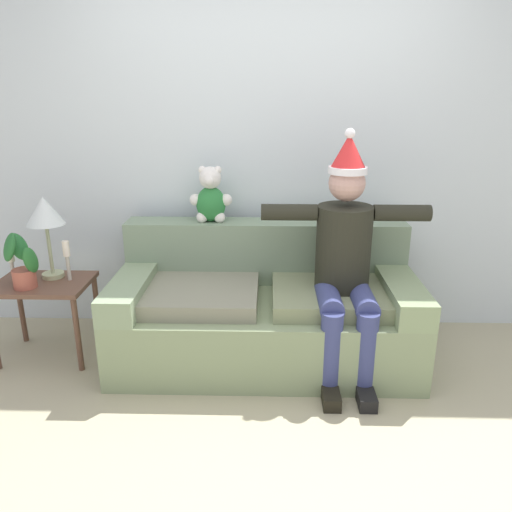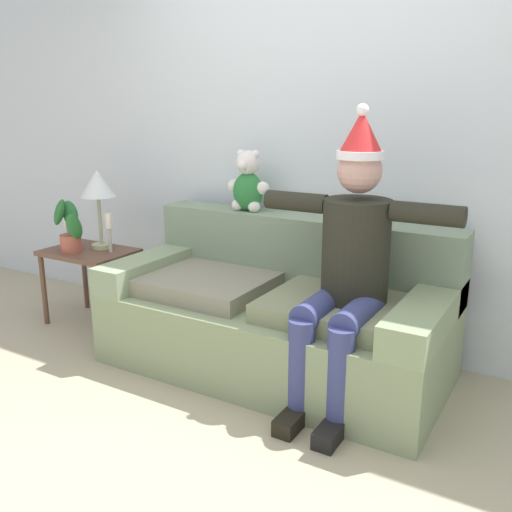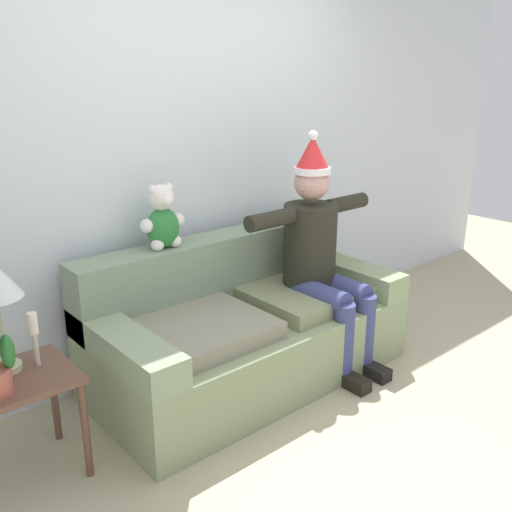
% 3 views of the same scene
% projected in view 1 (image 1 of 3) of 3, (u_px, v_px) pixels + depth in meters
% --- Properties ---
extents(ground_plane, '(10.00, 10.00, 0.00)m').
position_uv_depth(ground_plane, '(263.00, 455.00, 2.43)').
color(ground_plane, tan).
extents(back_wall, '(7.00, 0.10, 2.70)m').
position_uv_depth(back_wall, '(267.00, 143.00, 3.47)').
color(back_wall, silver).
rests_on(back_wall, ground_plane).
extents(couch, '(1.93, 0.93, 0.85)m').
position_uv_depth(couch, '(265.00, 308.00, 3.29)').
color(couch, gray).
rests_on(couch, ground_plane).
extents(person_seated, '(1.02, 0.77, 1.50)m').
position_uv_depth(person_seated, '(345.00, 256.00, 2.98)').
color(person_seated, black).
rests_on(person_seated, ground_plane).
extents(teddy_bear, '(0.29, 0.17, 0.38)m').
position_uv_depth(teddy_bear, '(211.00, 197.00, 3.35)').
color(teddy_bear, '#297938').
rests_on(teddy_bear, couch).
extents(side_table, '(0.60, 0.43, 0.53)m').
position_uv_depth(side_table, '(44.00, 293.00, 3.22)').
color(side_table, brown).
rests_on(side_table, ground_plane).
extents(table_lamp, '(0.24, 0.24, 0.54)m').
position_uv_depth(table_lamp, '(45.00, 215.00, 3.14)').
color(table_lamp, '#B4BB8A').
rests_on(table_lamp, side_table).
extents(potted_plant, '(0.23, 0.21, 0.37)m').
position_uv_depth(potted_plant, '(22.00, 263.00, 3.05)').
color(potted_plant, '#A75240').
rests_on(potted_plant, side_table).
extents(candle_tall, '(0.04, 0.04, 0.25)m').
position_uv_depth(candle_tall, '(11.00, 259.00, 3.13)').
color(candle_tall, beige).
rests_on(candle_tall, side_table).
extents(candle_short, '(0.04, 0.04, 0.26)m').
position_uv_depth(candle_short, '(67.00, 255.00, 3.17)').
color(candle_short, beige).
rests_on(candle_short, side_table).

